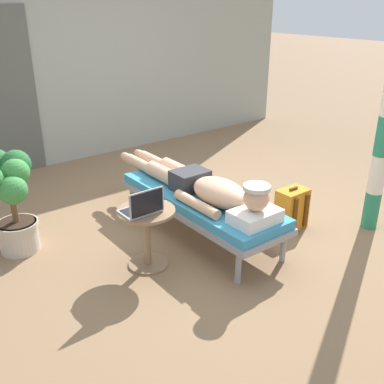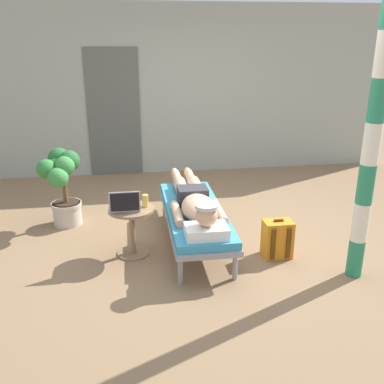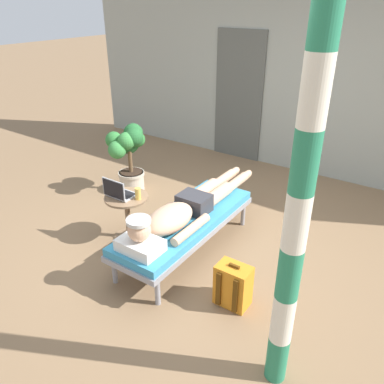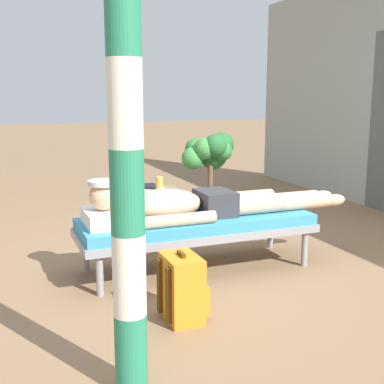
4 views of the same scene
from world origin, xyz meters
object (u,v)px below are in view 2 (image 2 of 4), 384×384
at_px(laptop, 125,205).
at_px(porch_post, 372,144).
at_px(drink_glass, 145,201).
at_px(person_reclining, 195,202).
at_px(lounge_chair, 195,215).
at_px(side_table, 132,223).
at_px(potted_plant, 62,179).
at_px(backpack, 277,239).

distance_m(laptop, porch_post, 2.40).
bearing_deg(drink_glass, person_reclining, 8.36).
distance_m(laptop, drink_glass, 0.23).
bearing_deg(lounge_chair, laptop, -164.75).
xyz_separation_m(person_reclining, drink_glass, (-0.54, -0.08, 0.07)).
bearing_deg(person_reclining, drink_glass, -171.64).
relative_size(person_reclining, side_table, 4.15).
height_order(drink_glass, porch_post, porch_post).
distance_m(side_table, potted_plant, 1.25).
bearing_deg(lounge_chair, porch_post, -32.52).
distance_m(lounge_chair, drink_glass, 0.60).
bearing_deg(drink_glass, backpack, -12.67).
distance_m(side_table, backpack, 1.53).
xyz_separation_m(lounge_chair, drink_glass, (-0.54, -0.12, 0.24)).
relative_size(person_reclining, backpack, 5.12).
relative_size(drink_glass, porch_post, 0.05).
bearing_deg(potted_plant, side_table, -48.95).
relative_size(lounge_chair, drink_glass, 13.97).
distance_m(side_table, drink_glass, 0.28).
relative_size(laptop, potted_plant, 0.33).
bearing_deg(laptop, porch_post, -17.99).
relative_size(side_table, backpack, 1.23).
distance_m(person_reclining, porch_post, 1.85).
bearing_deg(porch_post, lounge_chair, 147.48).
bearing_deg(porch_post, potted_plant, 150.06).
relative_size(side_table, laptop, 1.69).
relative_size(person_reclining, porch_post, 0.83).
xyz_separation_m(person_reclining, laptop, (-0.75, -0.16, 0.06)).
relative_size(laptop, backpack, 0.73).
bearing_deg(porch_post, backpack, 141.97).
bearing_deg(person_reclining, side_table, -171.05).
relative_size(laptop, drink_glass, 2.36).
distance_m(backpack, porch_post, 1.36).
bearing_deg(side_table, potted_plant, 131.05).
height_order(person_reclining, backpack, person_reclining).
relative_size(potted_plant, porch_post, 0.35).
xyz_separation_m(laptop, porch_post, (2.18, -0.71, 0.73)).
height_order(drink_glass, backpack, drink_glass).
bearing_deg(drink_glass, lounge_chair, 12.91).
relative_size(laptop, porch_post, 0.12).
height_order(person_reclining, side_table, person_reclining).
xyz_separation_m(lounge_chair, backpack, (0.81, -0.43, -0.15)).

